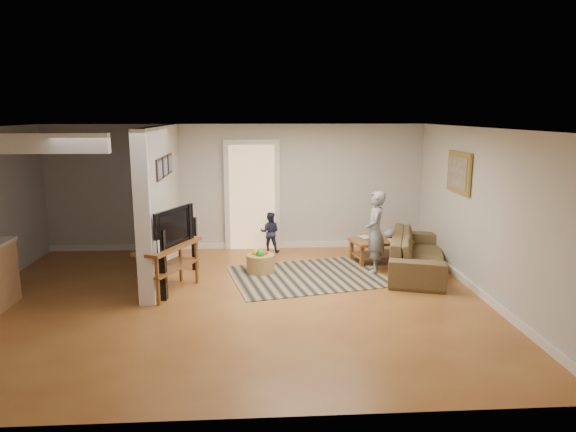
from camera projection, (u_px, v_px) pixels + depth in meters
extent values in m
plane|color=brown|center=(232.00, 300.00, 7.55)|extent=(7.50, 7.50, 0.00)
cube|color=#BBB9B3|center=(237.00, 187.00, 10.24)|extent=(7.50, 0.04, 2.50)
cube|color=#BBB9B3|center=(486.00, 214.00, 7.54)|extent=(0.04, 6.00, 2.50)
cube|color=white|center=(228.00, 128.00, 7.06)|extent=(7.50, 6.00, 0.04)
cube|color=#BBB9B3|center=(163.00, 201.00, 8.65)|extent=(0.15, 3.10, 2.50)
cube|color=white|center=(143.00, 220.00, 7.14)|extent=(0.22, 0.10, 2.50)
cube|color=white|center=(238.00, 245.00, 10.45)|extent=(7.50, 0.04, 0.12)
cube|color=white|center=(478.00, 291.00, 7.77)|extent=(0.04, 6.00, 0.12)
cube|color=#D8B272|center=(252.00, 198.00, 10.24)|extent=(0.90, 0.06, 2.10)
cube|color=black|center=(159.00, 170.00, 7.90)|extent=(0.03, 0.40, 0.34)
cube|color=black|center=(164.00, 166.00, 8.39)|extent=(0.03, 0.40, 0.34)
cube|color=black|center=(169.00, 163.00, 8.88)|extent=(0.03, 0.40, 0.34)
cube|color=olive|center=(459.00, 172.00, 8.41)|extent=(0.04, 0.90, 0.68)
cube|color=black|center=(308.00, 276.00, 8.66)|extent=(2.83, 2.32, 0.01)
imported|color=#4D4326|center=(417.00, 271.00, 8.94)|extent=(1.54, 2.44, 0.67)
cube|color=brown|center=(380.00, 241.00, 9.47)|extent=(1.16, 0.82, 0.05)
cube|color=silver|center=(380.00, 241.00, 9.47)|extent=(0.72, 0.50, 0.02)
cube|color=brown|center=(380.00, 254.00, 9.53)|extent=(1.06, 0.71, 0.03)
cube|color=brown|center=(362.00, 256.00, 9.16)|extent=(0.07, 0.07, 0.39)
cube|color=brown|center=(409.00, 253.00, 9.40)|extent=(0.07, 0.07, 0.39)
cube|color=brown|center=(351.00, 249.00, 9.63)|extent=(0.07, 0.07, 0.39)
cube|color=brown|center=(397.00, 246.00, 9.87)|extent=(0.07, 0.07, 0.39)
imported|color=navy|center=(389.00, 237.00, 9.63)|extent=(0.21, 0.21, 0.19)
cylinder|color=#145A1D|center=(377.00, 236.00, 9.29)|extent=(0.06, 0.06, 0.21)
imported|color=#998C4C|center=(362.00, 238.00, 9.54)|extent=(0.26, 0.29, 0.02)
imported|color=#66594C|center=(389.00, 241.00, 9.32)|extent=(0.20, 0.26, 0.02)
cube|color=brown|center=(169.00, 246.00, 7.74)|extent=(0.92, 1.29, 0.05)
cube|color=brown|center=(170.00, 267.00, 7.81)|extent=(0.83, 1.18, 0.03)
cylinder|color=brown|center=(140.00, 278.00, 7.39)|extent=(0.05, 0.05, 0.75)
cylinder|color=brown|center=(180.00, 259.00, 8.35)|extent=(0.05, 0.05, 0.75)
cylinder|color=brown|center=(158.00, 281.00, 7.28)|extent=(0.05, 0.05, 0.75)
cylinder|color=brown|center=(196.00, 261.00, 8.24)|extent=(0.05, 0.05, 0.75)
imported|color=black|center=(170.00, 245.00, 7.73)|extent=(0.52, 0.94, 0.56)
cylinder|color=white|center=(156.00, 246.00, 7.27)|extent=(0.10, 0.10, 0.18)
cube|color=black|center=(162.00, 265.00, 7.48)|extent=(0.12, 0.12, 1.06)
cube|color=black|center=(195.00, 244.00, 8.95)|extent=(0.10, 0.10, 0.94)
cylinder|color=olive|center=(261.00, 263.00, 8.86)|extent=(0.48, 0.48, 0.32)
sphere|color=red|center=(264.00, 254.00, 8.87)|extent=(0.15, 0.15, 0.15)
sphere|color=gold|center=(256.00, 253.00, 8.84)|extent=(0.15, 0.15, 0.15)
sphere|color=green|center=(260.00, 253.00, 8.75)|extent=(0.15, 0.15, 0.15)
imported|color=gray|center=(374.00, 271.00, 8.93)|extent=(0.45, 0.58, 1.42)
imported|color=#212745|center=(270.00, 252.00, 10.20)|extent=(0.43, 0.36, 0.80)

